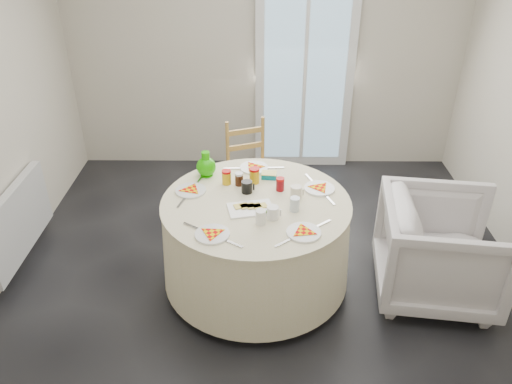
{
  "coord_description": "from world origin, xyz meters",
  "views": [
    {
      "loc": [
        -0.05,
        -3.02,
        2.56
      ],
      "look_at": [
        -0.08,
        -0.05,
        0.8
      ],
      "focal_mm": 35.0,
      "sensor_mm": 36.0,
      "label": 1
    }
  ],
  "objects_px": {
    "table": "(256,242)",
    "armchair": "(440,249)",
    "wooden_chair": "(251,168)",
    "green_pitcher": "(206,158)",
    "radiator": "(19,221)"
  },
  "relations": [
    {
      "from": "armchair",
      "to": "green_pitcher",
      "type": "height_order",
      "value": "green_pitcher"
    },
    {
      "from": "table",
      "to": "armchair",
      "type": "bearing_deg",
      "value": -4.51
    },
    {
      "from": "table",
      "to": "green_pitcher",
      "type": "xyz_separation_m",
      "value": [
        -0.38,
        0.38,
        0.49
      ]
    },
    {
      "from": "wooden_chair",
      "to": "green_pitcher",
      "type": "height_order",
      "value": "green_pitcher"
    },
    {
      "from": "radiator",
      "to": "green_pitcher",
      "type": "relative_size",
      "value": 5.17
    },
    {
      "from": "radiator",
      "to": "wooden_chair",
      "type": "height_order",
      "value": "wooden_chair"
    },
    {
      "from": "wooden_chair",
      "to": "green_pitcher",
      "type": "xyz_separation_m",
      "value": [
        -0.33,
        -0.61,
        0.4
      ]
    },
    {
      "from": "radiator",
      "to": "armchair",
      "type": "distance_m",
      "value": 3.2
    },
    {
      "from": "armchair",
      "to": "green_pitcher",
      "type": "xyz_separation_m",
      "value": [
        -1.7,
        0.48,
        0.48
      ]
    },
    {
      "from": "radiator",
      "to": "table",
      "type": "distance_m",
      "value": 1.88
    },
    {
      "from": "radiator",
      "to": "armchair",
      "type": "height_order",
      "value": "armchair"
    },
    {
      "from": "radiator",
      "to": "armchair",
      "type": "bearing_deg",
      "value": -6.3
    },
    {
      "from": "radiator",
      "to": "wooden_chair",
      "type": "distance_m",
      "value": 1.96
    },
    {
      "from": "table",
      "to": "armchair",
      "type": "xyz_separation_m",
      "value": [
        1.32,
        -0.1,
        0.02
      ]
    },
    {
      "from": "table",
      "to": "green_pitcher",
      "type": "height_order",
      "value": "green_pitcher"
    }
  ]
}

